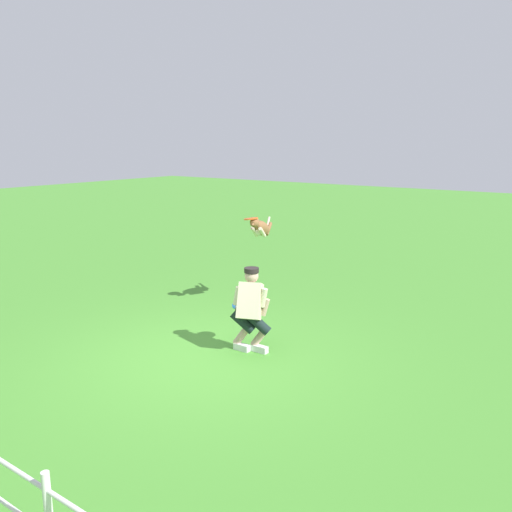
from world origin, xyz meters
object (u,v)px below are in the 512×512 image
person (251,307)px  frisbee_held (240,306)px  dog (261,228)px  frisbee_flying (251,219)px

person → frisbee_held: (0.34, -0.19, -0.09)m
dog → frisbee_held: (-0.94, 1.90, -0.89)m
person → frisbee_flying: size_ratio=4.89×
person → frisbee_flying: 2.35m
frisbee_held → frisbee_flying: bearing=-59.3°
person → dog: bearing=9.5°
dog → frisbee_flying: bearing=-10.2°
dog → frisbee_held: 2.30m
dog → frisbee_flying: size_ratio=4.00×
person → frisbee_held: size_ratio=4.90×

